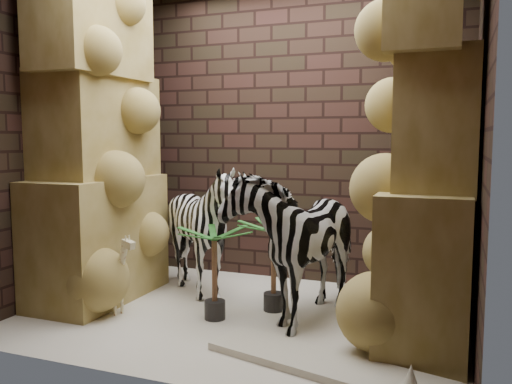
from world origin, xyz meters
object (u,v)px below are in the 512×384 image
at_px(zebra_left, 203,237).
at_px(palm_front, 274,265).
at_px(zebra_right, 298,228).
at_px(surfboard, 324,364).
at_px(palm_back, 215,273).
at_px(giraffe_toy, 111,272).

bearing_deg(zebra_left, palm_front, -17.27).
relative_size(zebra_right, surfboard, 0.91).
distance_m(zebra_right, surfboard, 1.25).
xyz_separation_m(zebra_right, palm_back, (-0.59, -0.35, -0.34)).
xyz_separation_m(giraffe_toy, surfboard, (1.91, -0.42, -0.32)).
height_order(palm_back, surfboard, palm_back).
bearing_deg(surfboard, giraffe_toy, -178.27).
height_order(zebra_right, giraffe_toy, zebra_right).
relative_size(giraffe_toy, surfboard, 0.44).
xyz_separation_m(giraffe_toy, palm_back, (0.88, 0.16, 0.03)).
bearing_deg(zebra_right, giraffe_toy, -150.83).
relative_size(zebra_left, surfboard, 0.77).
relative_size(giraffe_toy, palm_back, 0.92).
distance_m(giraffe_toy, palm_back, 0.89).
distance_m(giraffe_toy, surfboard, 1.99).
bearing_deg(zebra_left, zebra_right, -15.91).
bearing_deg(giraffe_toy, zebra_right, 36.04).
height_order(giraffe_toy, surfboard, giraffe_toy).
xyz_separation_m(palm_back, surfboard, (1.04, -0.58, -0.35)).
bearing_deg(palm_front, surfboard, -55.01).
relative_size(zebra_right, zebra_left, 1.18).
bearing_deg(zebra_left, palm_back, -61.16).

